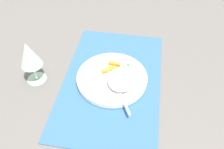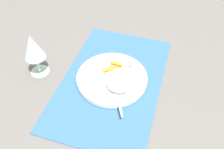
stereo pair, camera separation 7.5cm
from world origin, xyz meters
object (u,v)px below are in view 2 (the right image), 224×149
Objects in this scene: carrot_portion at (115,68)px; wine_glass at (33,48)px; rice_mound at (120,80)px; plate at (112,78)px; fork at (114,85)px.

wine_glass is at bearing 104.44° from carrot_portion.
wine_glass is at bearing 91.98° from rice_mound.
plate is at bearing -82.75° from wine_glass.
fork is 0.28m from wine_glass.
plate is at bearing -179.39° from carrot_portion.
rice_mound is 0.67× the size of wine_glass.
rice_mound reaches higher than plate.
rice_mound is 0.30m from wine_glass.
carrot_portion is at bearing 32.45° from rice_mound.
carrot_portion is 0.58× the size of wine_glass.
rice_mound is at bearing -56.36° from fork.
rice_mound is 0.56× the size of fork.
wine_glass is at bearing 97.25° from plate.
plate is 0.04m from fork.
rice_mound reaches higher than carrot_portion.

